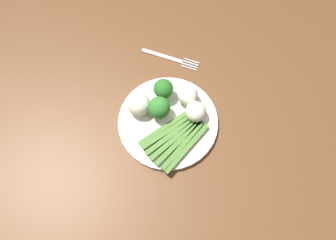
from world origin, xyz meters
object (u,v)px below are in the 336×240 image
Objects in this scene: broccoli_outer_edge at (163,89)px; fork at (171,59)px; broccoli_front at (159,108)px; dining_table at (151,111)px; cauliflower_near_center at (188,95)px; cauliflower_left at (139,105)px; plate at (168,122)px; cauliflower_back at (196,112)px; asparagus_bundle at (176,138)px.

broccoli_outer_edge is 0.37× the size of fork.
broccoli_outer_edge is at bearing 176.49° from broccoli_front.
cauliflower_near_center is at bearing 83.97° from dining_table.
cauliflower_left is at bearing -96.14° from fork.
cauliflower_near_center is at bearing 147.13° from plate.
cauliflower_back reaches higher than dining_table.
broccoli_front reaches higher than asparagus_bundle.
plate is 0.08m from broccoli_outer_edge.
dining_table is at bearing 163.62° from cauliflower_left.
cauliflower_left is (0.05, -0.06, -0.01)m from broccoli_outer_edge.
cauliflower_back is 0.31× the size of fork.
broccoli_outer_edge reaches higher than fork.
plate is at bearing -72.31° from fork.
broccoli_front is 1.28× the size of cauliflower_back.
cauliflower_left is at bearing -106.20° from plate.
asparagus_bundle is at bearing -67.49° from fork.
broccoli_outer_edge is 0.10m from cauliflower_back.
asparagus_bundle is at bearing 37.68° from broccoli_front.
plate is (0.07, 0.06, 0.11)m from dining_table.
broccoli_outer_edge reaches higher than cauliflower_left.
broccoli_front is 1.09× the size of broccoli_outer_edge.
cauliflower_back is (0.05, 0.13, 0.14)m from dining_table.
broccoli_front is 0.05m from broccoli_outer_edge.
cauliflower_left is at bearing -83.04° from asparagus_bundle.
broccoli_front is (0.06, 0.04, 0.16)m from dining_table.
cauliflower_left reaches higher than asparagus_bundle.
dining_table is 24.11× the size of cauliflower_near_center.
asparagus_bundle is 1.05× the size of fork.
plate is at bearing 38.49° from dining_table.
broccoli_front is 0.05m from cauliflower_left.
broccoli_front reaches higher than dining_table.
asparagus_bundle is 2.85× the size of broccoli_outer_edge.
broccoli_front is at bearing -86.44° from cauliflower_back.
fork is at bearing 159.80° from dining_table.
broccoli_front is 0.40× the size of fork.
cauliflower_left is (-0.02, -0.08, 0.04)m from plate.
cauliflower_back is 0.90× the size of cauliflower_left.
plate is 0.05m from broccoli_front.
fork is at bearing -154.52° from cauliflower_back.
broccoli_outer_edge reaches higher than plate.
fork is (-0.17, -0.08, -0.04)m from cauliflower_back.
asparagus_bundle is 3.01× the size of cauliflower_left.
dining_table is 20.69× the size of broccoli_outer_edge.
plate is 0.19m from fork.
cauliflower_left reaches higher than cauliflower_near_center.
broccoli_front reaches higher than plate.
dining_table is at bearing -104.00° from asparagus_bundle.
broccoli_front is 0.09m from cauliflower_back.
cauliflower_back is at bearing 107.93° from plate.
plate is 1.52× the size of fork.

